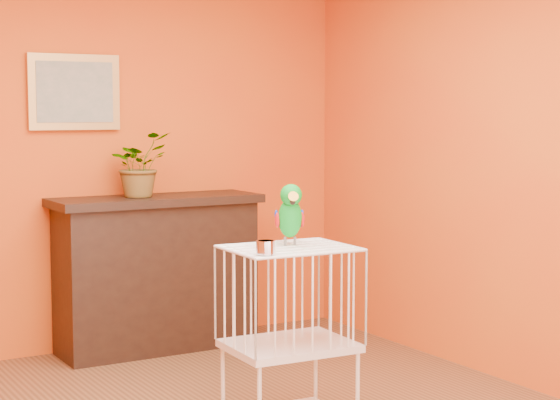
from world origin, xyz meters
TOP-DOWN VIEW (x-y plane):
  - room_shell at (0.00, 0.00)m, footprint 4.50×4.50m
  - console_cabinet at (0.48, 2.00)m, footprint 1.42×0.51m
  - potted_plant at (0.36, 2.01)m, footprint 0.53×0.55m
  - framed_picture at (0.00, 2.22)m, footprint 0.62×0.04m
  - birdcage at (0.41, 0.13)m, footprint 0.63×0.50m
  - feed_cup at (0.18, -0.03)m, footprint 0.09×0.09m
  - parrot at (0.45, 0.20)m, footprint 0.18×0.28m

SIDE VIEW (x-z plane):
  - birdcage at x=0.41m, z-range 0.02..0.96m
  - console_cabinet at x=0.48m, z-range 0.00..1.05m
  - feed_cup at x=0.18m, z-range 0.95..1.01m
  - parrot at x=0.45m, z-range 0.95..1.26m
  - potted_plant at x=0.36m, z-range 1.05..1.39m
  - room_shell at x=0.00m, z-range -0.67..3.83m
  - framed_picture at x=0.00m, z-range 1.50..2.00m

